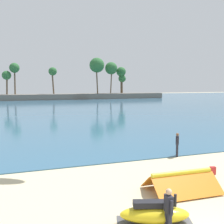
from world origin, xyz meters
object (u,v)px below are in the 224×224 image
object	(u,v)px
folded_kite	(182,178)
backpack_near_kite	(213,171)
person_rigging_by_gear	(168,211)
watercraft_on_trailer	(154,216)
person_at_waterline	(177,144)

from	to	relation	value
folded_kite	backpack_near_kite	size ratio (longest dim) A/B	7.50
folded_kite	person_rigging_by_gear	world-z (taller)	person_rigging_by_gear
watercraft_on_trailer	person_rigging_by_gear	bearing A→B (deg)	-69.15
person_at_waterline	backpack_near_kite	size ratio (longest dim) A/B	3.78
person_rigging_by_gear	person_at_waterline	distance (m)	10.44
backpack_near_kite	folded_kite	bearing A→B (deg)	-153.31
person_at_waterline	backpack_near_kite	world-z (taller)	person_at_waterline
watercraft_on_trailer	backpack_near_kite	bearing A→B (deg)	35.14
person_rigging_by_gear	person_at_waterline	size ratio (longest dim) A/B	1.00
watercraft_on_trailer	person_rigging_by_gear	size ratio (longest dim) A/B	1.67
person_at_waterline	folded_kite	bearing A→B (deg)	-120.96
person_at_waterline	backpack_near_kite	xyz separation A→B (m)	(-0.22, -3.92, -0.69)
folded_kite	backpack_near_kite	world-z (taller)	folded_kite
folded_kite	person_at_waterline	size ratio (longest dim) A/B	1.98
watercraft_on_trailer	backpack_near_kite	distance (m)	7.20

